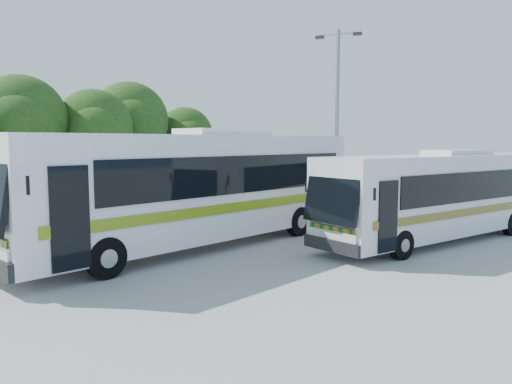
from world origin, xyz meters
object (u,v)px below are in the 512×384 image
Objects in this scene: lamppost at (337,117)px; coach_main at (199,186)px; tree_far_e at (186,135)px; tree_far_d at (131,121)px; tree_far_c at (95,128)px; coach_adjacent at (440,194)px; tree_far_b at (22,120)px.

coach_main is at bearing -110.65° from lamppost.
lamppost is at bearing 86.94° from coach_main.
coach_main is (13.97, -14.44, -1.87)m from tree_far_e.
tree_far_d is 16.29m from lamppost.
coach_main is (13.46, -6.24, -2.25)m from tree_far_c.
tree_far_e is 22.19m from coach_adjacent.
tree_far_b is at bearing -87.77° from tree_far_d.
coach_main is 8.37m from coach_adjacent.
tree_far_d is at bearing 92.23° from tree_far_b.
tree_far_c is 8.22m from tree_far_e.
coach_adjacent is (19.70, -0.67, -2.61)m from tree_far_c.
tree_far_b is 0.86× the size of lamppost.
tree_far_e is at bearing 88.17° from tree_far_b.
tree_far_b is 21.05m from coach_adjacent.
tree_far_e is (0.39, 12.10, -0.68)m from tree_far_b.
lamppost is (15.39, -7.18, 0.60)m from tree_far_e.
tree_far_d is at bearing 107.83° from tree_far_c.
coach_adjacent is (20.89, -4.37, -3.17)m from tree_far_d.
lamppost is at bearing -25.00° from tree_far_e.
tree_far_b is 12.13m from tree_far_e.
tree_far_d reaches higher than tree_far_b.
coach_adjacent is (6.24, 5.57, -0.37)m from coach_main.
tree_far_c is 1.10× the size of tree_far_e.
tree_far_c is 0.59× the size of coach_adjacent.
coach_adjacent is at bearing -28.95° from lamppost.
tree_far_c is at bearing 174.34° from lamppost.
tree_far_c is 19.89m from coach_adjacent.
tree_far_b is at bearing -152.42° from coach_adjacent.
tree_far_b is at bearing -102.91° from tree_far_c.
lamppost is at bearing 17.34° from tree_far_b.
tree_far_d reaches higher than tree_far_e.
tree_far_c reaches higher than tree_far_e.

